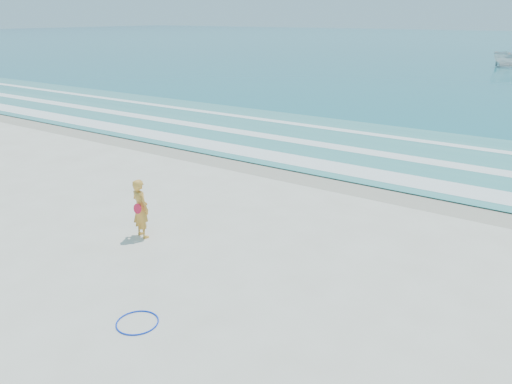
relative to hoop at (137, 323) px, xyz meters
The scene contains 8 objects.
ground 1.42m from the hoop, 117.37° to the left, with size 400.00×400.00×0.00m, color silver.
wet_sand 10.28m from the hoop, 93.64° to the left, with size 400.00×2.40×0.00m, color #B2A893.
shallow 15.27m from the hoop, 92.45° to the left, with size 400.00×10.00×0.01m, color #59B7AD.
foam_near 11.58m from the hoop, 93.23° to the left, with size 400.00×1.40×0.01m, color white.
foam_mid 14.47m from the hoop, 92.58° to the left, with size 400.00×0.90×0.01m, color white.
foam_far 17.77m from the hoop, 92.10° to the left, with size 400.00×0.60×0.01m, color white.
hoop is the anchor object (origin of this frame).
woman 4.18m from the hoop, 135.08° to the left, with size 0.66×0.50×1.62m.
Camera 1 is at (7.24, -6.77, 5.66)m, focal length 35.00 mm.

